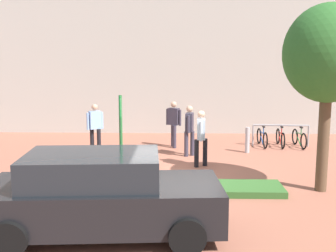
% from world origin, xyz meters
% --- Properties ---
extents(ground_plane, '(60.00, 60.00, 0.00)m').
position_xyz_m(ground_plane, '(0.00, 0.00, 0.00)').
color(ground_plane, '#9E5B47').
extents(building_facade, '(28.00, 1.20, 10.00)m').
position_xyz_m(building_facade, '(0.00, 7.31, 5.00)').
color(building_facade, '#B2ADA3').
rests_on(building_facade, ground).
extents(planter_strip, '(7.00, 1.10, 0.16)m').
position_xyz_m(planter_strip, '(-0.91, -1.61, 0.08)').
color(planter_strip, '#336028').
rests_on(planter_strip, ground).
extents(tree_sidewalk, '(2.14, 2.14, 4.56)m').
position_xyz_m(tree_sidewalk, '(3.57, -1.45, 3.34)').
color(tree_sidewalk, brown).
rests_on(tree_sidewalk, ground).
extents(parking_sign_post, '(0.08, 0.36, 2.38)m').
position_xyz_m(parking_sign_post, '(-1.39, -1.61, 1.56)').
color(parking_sign_post, '#2D7238').
rests_on(parking_sign_post, ground).
extents(bike_at_sign, '(1.63, 0.58, 0.86)m').
position_xyz_m(bike_at_sign, '(-1.40, -1.36, 0.35)').
color(bike_at_sign, black).
rests_on(bike_at_sign, ground).
extents(bike_rack_cluster, '(2.11, 1.65, 0.83)m').
position_xyz_m(bike_rack_cluster, '(3.84, 3.97, 0.35)').
color(bike_rack_cluster, '#99999E').
rests_on(bike_rack_cluster, ground).
extents(bollard_steel, '(0.16, 0.16, 0.90)m').
position_xyz_m(bollard_steel, '(2.42, 2.85, 0.45)').
color(bollard_steel, '#ADADB2').
rests_on(bollard_steel, ground).
extents(person_suited_navy, '(0.56, 0.43, 1.72)m').
position_xyz_m(person_suited_navy, '(-0.19, 3.69, 0.98)').
color(person_suited_navy, '#383342').
rests_on(person_suited_navy, ground).
extents(person_shirt_blue, '(0.53, 0.41, 1.72)m').
position_xyz_m(person_shirt_blue, '(-2.92, 2.70, 0.98)').
color(person_shirt_blue, black).
rests_on(person_shirt_blue, ground).
extents(person_casual_tan, '(0.41, 0.61, 1.72)m').
position_xyz_m(person_casual_tan, '(0.69, 0.86, 0.98)').
color(person_casual_tan, black).
rests_on(person_casual_tan, ground).
extents(person_suited_dark, '(0.35, 0.60, 1.72)m').
position_xyz_m(person_suited_dark, '(0.37, 2.27, 0.98)').
color(person_suited_dark, '#383342').
rests_on(person_suited_dark, ground).
extents(car_black_suv, '(4.42, 2.28, 1.54)m').
position_xyz_m(car_black_suv, '(-1.39, -4.24, 0.76)').
color(car_black_suv, black).
rests_on(car_black_suv, ground).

